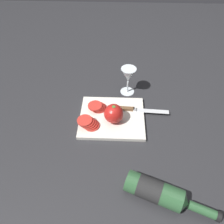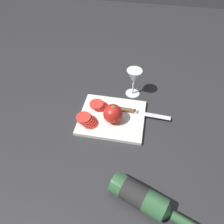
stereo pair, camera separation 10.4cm
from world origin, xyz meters
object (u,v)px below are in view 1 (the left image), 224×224
knife (132,109)px  tomato_slice_stack_near (88,123)px  wine_bottle (157,192)px  tomato_slice_stack_far (97,107)px  whole_tomato (113,114)px  wine_glass (128,76)px

knife → tomato_slice_stack_near: bearing=-148.8°
wine_bottle → knife: 0.43m
wine_bottle → tomato_slice_stack_near: wine_bottle is taller
wine_bottle → tomato_slice_stack_near: 0.42m
knife → tomato_slice_stack_far: tomato_slice_stack_far is taller
whole_tomato → tomato_slice_stack_far: whole_tomato is taller
wine_glass → knife: 0.18m
wine_bottle → knife: bearing=-79.7°
knife → tomato_slice_stack_far: (0.17, 0.00, 0.01)m
whole_tomato → tomato_slice_stack_far: 0.11m
tomato_slice_stack_near → whole_tomato: bearing=-160.7°
wine_glass → tomato_slice_stack_far: bearing=45.8°
wine_glass → tomato_slice_stack_far: 0.23m
wine_bottle → tomato_slice_stack_near: bearing=-48.1°
tomato_slice_stack_near → tomato_slice_stack_far: 0.11m
tomato_slice_stack_far → knife: bearing=-180.0°
tomato_slice_stack_near → wine_bottle: bearing=131.9°
wine_bottle → knife: size_ratio=1.25×
wine_bottle → wine_glass: 0.59m
knife → tomato_slice_stack_near: tomato_slice_stack_near is taller
tomato_slice_stack_near → tomato_slice_stack_far: tomato_slice_stack_near is taller
tomato_slice_stack_far → wine_glass: bearing=-134.2°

